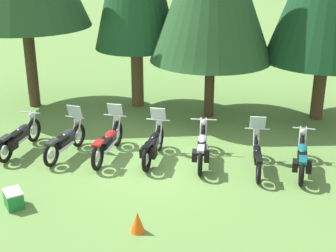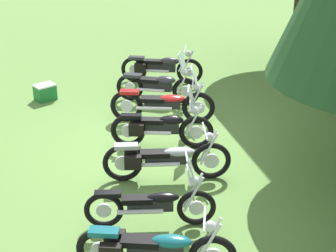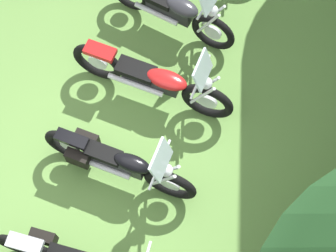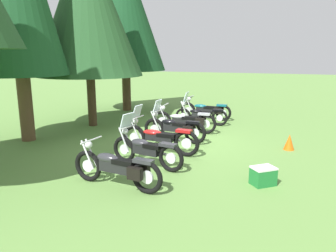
{
  "view_description": "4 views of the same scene",
  "coord_description": "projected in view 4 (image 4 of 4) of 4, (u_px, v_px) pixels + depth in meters",
  "views": [
    {
      "loc": [
        2.17,
        -12.21,
        5.89
      ],
      "look_at": [
        0.2,
        0.78,
        0.78
      ],
      "focal_mm": 51.58,
      "sensor_mm": 36.0,
      "label": 1
    },
    {
      "loc": [
        10.4,
        0.03,
        5.38
      ],
      "look_at": [
        0.49,
        0.19,
        0.78
      ],
      "focal_mm": 58.37,
      "sensor_mm": 36.0,
      "label": 2
    },
    {
      "loc": [
        2.02,
        1.43,
        7.4
      ],
      "look_at": [
        -0.71,
        0.56,
        0.73
      ],
      "focal_mm": 59.06,
      "sensor_mm": 36.0,
      "label": 3
    },
    {
      "loc": [
        -10.05,
        -3.23,
        2.9
      ],
      "look_at": [
        -0.83,
        0.03,
        0.69
      ],
      "focal_mm": 34.62,
      "sensor_mm": 36.0,
      "label": 4
    }
  ],
  "objects": [
    {
      "name": "picnic_cooler",
      "position": [
        263.0,
        176.0,
        7.26
      ],
      "size": [
        0.62,
        0.64,
        0.42
      ],
      "color": "#1E7233",
      "rests_on": "ground_plane"
    },
    {
      "name": "motorcycle_5",
      "position": [
        200.0,
        114.0,
        13.36
      ],
      "size": [
        0.69,
        2.2,
        1.34
      ],
      "rotation": [
        0.0,
        0.0,
        1.6
      ],
      "color": "black",
      "rests_on": "ground_plane"
    },
    {
      "name": "traffic_cone",
      "position": [
        289.0,
        142.0,
        9.9
      ],
      "size": [
        0.32,
        0.32,
        0.48
      ],
      "primitive_type": "cone",
      "color": "#EA590F",
      "rests_on": "ground_plane"
    },
    {
      "name": "motorcycle_1",
      "position": [
        146.0,
        149.0,
        8.38
      ],
      "size": [
        0.71,
        2.16,
        1.37
      ],
      "rotation": [
        0.0,
        0.0,
        1.37
      ],
      "color": "black",
      "rests_on": "ground_plane"
    },
    {
      "name": "motorcycle_4",
      "position": [
        185.0,
        120.0,
        12.02
      ],
      "size": [
        0.75,
        2.46,
        1.03
      ],
      "rotation": [
        0.0,
        0.0,
        1.61
      ],
      "color": "black",
      "rests_on": "ground_plane"
    },
    {
      "name": "motorcycle_2",
      "position": [
        159.0,
        137.0,
        9.54
      ],
      "size": [
        0.7,
        2.47,
        1.4
      ],
      "rotation": [
        0.0,
        0.0,
        1.5
      ],
      "color": "black",
      "rests_on": "ground_plane"
    },
    {
      "name": "motorcycle_0",
      "position": [
        117.0,
        167.0,
        7.06
      ],
      "size": [
        0.74,
        2.3,
        1.02
      ],
      "rotation": [
        0.0,
        0.0,
        1.45
      ],
      "color": "black",
      "rests_on": "ground_plane"
    },
    {
      "name": "motorcycle_6",
      "position": [
        206.0,
        110.0,
        14.45
      ],
      "size": [
        0.7,
        2.37,
        1.01
      ],
      "rotation": [
        0.0,
        0.0,
        1.47
      ],
      "color": "black",
      "rests_on": "ground_plane"
    },
    {
      "name": "pine_tree_2",
      "position": [
        87.0,
        5.0,
        12.29
      ],
      "size": [
        4.15,
        4.15,
        7.37
      ],
      "color": "#42301E",
      "rests_on": "ground_plane"
    },
    {
      "name": "ground_plane",
      "position": [
        177.0,
        141.0,
        10.93
      ],
      "size": [
        80.0,
        80.0,
        0.0
      ],
      "primitive_type": "plane",
      "color": "#608C42"
    },
    {
      "name": "motorcycle_3",
      "position": [
        175.0,
        128.0,
        10.74
      ],
      "size": [
        0.7,
        2.21,
        1.38
      ],
      "rotation": [
        0.0,
        0.0,
        1.5
      ],
      "color": "black",
      "rests_on": "ground_plane"
    },
    {
      "name": "pine_tree_3",
      "position": [
        124.0,
        10.0,
        15.79
      ],
      "size": [
        3.98,
        3.98,
        7.85
      ],
      "color": "#4C3823",
      "rests_on": "ground_plane"
    }
  ]
}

